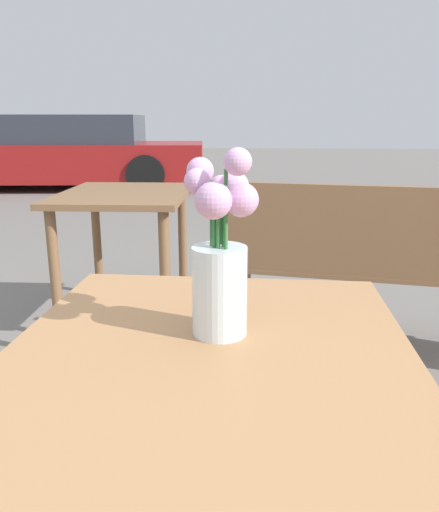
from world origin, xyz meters
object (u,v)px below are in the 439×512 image
object	(u,v)px
bench_near	(392,271)
parked_car	(66,153)
table_front	(208,413)
table_back	(125,218)
flower_vase	(220,264)

from	to	relation	value
bench_near	parked_car	world-z (taller)	parked_car
table_front	parked_car	size ratio (longest dim) A/B	0.19
table_back	parked_car	bearing A→B (deg)	112.96
flower_vase	parked_car	world-z (taller)	parked_car
bench_near	parked_car	bearing A→B (deg)	121.50
flower_vase	parked_car	xyz separation A→B (m)	(-3.07, 7.48, -0.29)
table_front	bench_near	distance (m)	1.60
table_front	flower_vase	distance (m)	0.27
bench_near	table_front	bearing A→B (deg)	-116.58
table_front	parked_car	bearing A→B (deg)	111.98
bench_near	table_back	distance (m)	1.35
table_back	parked_car	distance (m)	6.34
flower_vase	table_back	distance (m)	1.77
flower_vase	bench_near	bearing A→B (deg)	62.46
table_front	table_back	world-z (taller)	table_back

